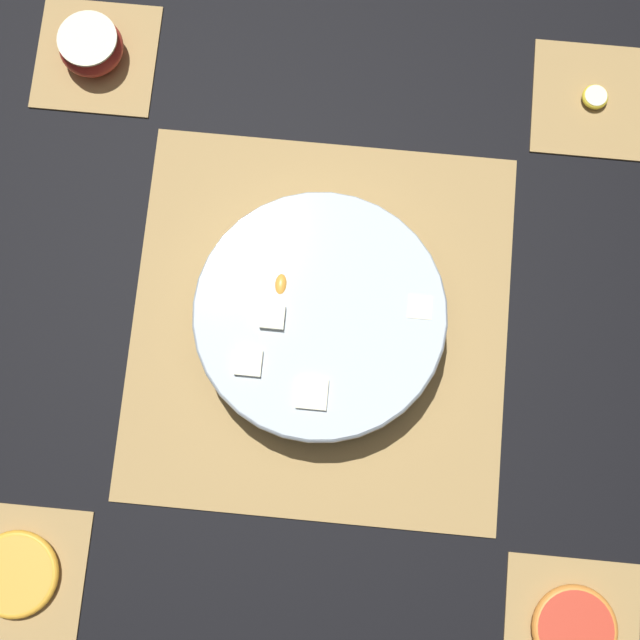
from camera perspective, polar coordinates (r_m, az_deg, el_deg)
ground_plane at (r=0.99m, az=0.00°, el=-0.34°), size 6.00×6.00×0.00m
bamboo_mat_center at (r=0.99m, az=0.00°, el=-0.31°), size 0.43×0.42×0.01m
coaster_mat_near_left at (r=1.02m, az=15.84°, el=-18.41°), size 0.14×0.14×0.01m
coaster_mat_near_right at (r=1.11m, az=17.08°, el=13.33°), size 0.14×0.14×0.01m
coaster_mat_far_left at (r=1.03m, az=-18.75°, el=-15.11°), size 0.14×0.14×0.01m
coaster_mat_far_right at (r=1.12m, az=-14.13°, el=16.05°), size 0.14×0.14×0.01m
fruit_salad_bowl at (r=0.95m, az=-0.05°, el=0.07°), size 0.27×0.27×0.07m
apple_half at (r=1.10m, az=-14.45°, el=16.61°), size 0.07×0.07×0.04m
orange_slice_whole at (r=1.02m, az=-18.90°, el=-15.14°), size 0.09×0.09×0.01m
banana_coin_single at (r=1.11m, az=17.19°, el=13.48°), size 0.03×0.03×0.01m
grapefruit_slice at (r=1.01m, az=15.99°, el=-18.47°), size 0.09×0.09×0.01m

